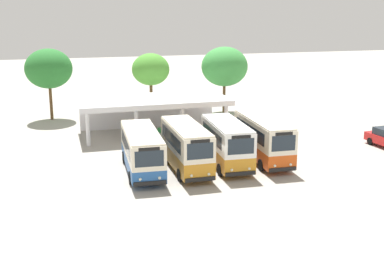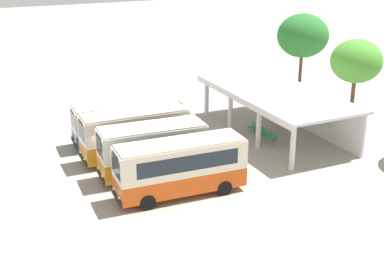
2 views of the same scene
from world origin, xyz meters
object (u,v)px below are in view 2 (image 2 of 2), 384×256
at_px(city_bus_second_in_row, 135,133).
at_px(waiting_chair_fourth_seat, 265,133).
at_px(city_bus_nearest_orange, 127,120).
at_px(city_bus_fourth_amber, 180,166).
at_px(waiting_chair_fifth_seat, 269,136).
at_px(city_bus_middle_cream, 152,149).
at_px(waiting_chair_second_from_end, 256,129).
at_px(waiting_chair_far_end_seat, 274,139).
at_px(waiting_chair_end_by_column, 253,126).
at_px(waiting_chair_middle_seat, 261,131).

height_order(city_bus_second_in_row, waiting_chair_fourth_seat, city_bus_second_in_row).
xyz_separation_m(city_bus_second_in_row, waiting_chair_fourth_seat, (0.77, 9.87, -1.34)).
distance_m(city_bus_nearest_orange, city_bus_fourth_amber, 9.46).
distance_m(city_bus_second_in_row, city_bus_fourth_amber, 6.34).
distance_m(city_bus_nearest_orange, waiting_chair_fifth_seat, 10.51).
height_order(city_bus_second_in_row, city_bus_middle_cream, city_bus_second_in_row).
bearing_deg(city_bus_middle_cream, waiting_chair_second_from_end, 110.10).
height_order(city_bus_second_in_row, waiting_chair_fifth_seat, city_bus_second_in_row).
relative_size(city_bus_second_in_row, city_bus_fourth_amber, 0.94).
bearing_deg(city_bus_nearest_orange, waiting_chair_far_end_seat, 61.57).
bearing_deg(waiting_chair_second_from_end, waiting_chair_far_end_seat, 2.58).
height_order(waiting_chair_second_from_end, waiting_chair_far_end_seat, same).
bearing_deg(waiting_chair_far_end_seat, city_bus_nearest_orange, -118.43).
bearing_deg(waiting_chair_fourth_seat, city_bus_nearest_orange, -112.72).
bearing_deg(waiting_chair_fifth_seat, waiting_chair_second_from_end, -177.31).
relative_size(city_bus_nearest_orange, city_bus_middle_cream, 1.17).
bearing_deg(waiting_chair_far_end_seat, city_bus_middle_cream, -83.05).
distance_m(city_bus_fourth_amber, waiting_chair_far_end_seat, 10.36).
xyz_separation_m(city_bus_nearest_orange, waiting_chair_second_from_end, (2.75, 9.33, -1.18)).
bearing_deg(city_bus_nearest_orange, waiting_chair_end_by_column, 77.06).
xyz_separation_m(city_bus_middle_cream, waiting_chair_fourth_seat, (-2.38, 9.78, -1.33)).
height_order(city_bus_middle_cream, waiting_chair_second_from_end, city_bus_middle_cream).
relative_size(waiting_chair_fourth_seat, waiting_chair_far_end_seat, 1.00).
bearing_deg(waiting_chair_second_from_end, waiting_chair_fifth_seat, 2.69).
relative_size(city_bus_second_in_row, waiting_chair_second_from_end, 8.50).
distance_m(city_bus_fourth_amber, waiting_chair_middle_seat, 11.18).
xyz_separation_m(waiting_chair_end_by_column, waiting_chair_middle_seat, (1.18, -0.01, 0.00)).
distance_m(waiting_chair_second_from_end, waiting_chair_middle_seat, 0.59).
distance_m(city_bus_nearest_orange, city_bus_middle_cream, 6.32).
bearing_deg(city_bus_second_in_row, waiting_chair_far_end_seat, 78.86).
distance_m(city_bus_second_in_row, city_bus_middle_cream, 3.15).
xyz_separation_m(city_bus_second_in_row, waiting_chair_fifth_seat, (1.36, 9.90, -1.34)).
xyz_separation_m(city_bus_middle_cream, waiting_chair_middle_seat, (-2.97, 9.78, -1.33)).
bearing_deg(waiting_chair_fourth_seat, waiting_chair_middle_seat, 179.90).
bearing_deg(city_bus_second_in_row, waiting_chair_middle_seat, 88.93).
height_order(city_bus_fourth_amber, waiting_chair_far_end_seat, city_bus_fourth_amber).
bearing_deg(waiting_chair_middle_seat, city_bus_middle_cream, -73.12).
bearing_deg(city_bus_nearest_orange, waiting_chair_second_from_end, 73.59).
relative_size(city_bus_fourth_amber, waiting_chair_fifth_seat, 9.06).
xyz_separation_m(waiting_chair_middle_seat, waiting_chair_fourth_seat, (0.59, -0.00, 0.00)).
height_order(city_bus_nearest_orange, waiting_chair_fifth_seat, city_bus_nearest_orange).
xyz_separation_m(city_bus_fourth_amber, waiting_chair_end_by_column, (-7.30, 9.27, -1.32)).
height_order(city_bus_second_in_row, city_bus_fourth_amber, city_bus_second_in_row).
bearing_deg(waiting_chair_far_end_seat, waiting_chair_second_from_end, -177.42).
height_order(waiting_chair_second_from_end, waiting_chair_fourth_seat, same).
height_order(city_bus_nearest_orange, city_bus_second_in_row, city_bus_second_in_row).
bearing_deg(waiting_chair_middle_seat, waiting_chair_second_from_end, -174.74).
distance_m(city_bus_middle_cream, waiting_chair_fourth_seat, 10.15).
xyz_separation_m(city_bus_nearest_orange, waiting_chair_end_by_column, (2.16, 9.39, -1.18)).
bearing_deg(waiting_chair_second_from_end, waiting_chair_middle_seat, 5.26).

